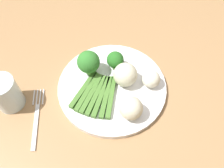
% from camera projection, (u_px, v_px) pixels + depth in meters
% --- Properties ---
extents(ground_plane, '(6.00, 6.00, 0.02)m').
position_uv_depth(ground_plane, '(116.00, 152.00, 1.30)').
color(ground_plane, gray).
extents(dining_table, '(1.34, 1.05, 0.76)m').
position_uv_depth(dining_table, '(119.00, 88.00, 0.74)').
color(dining_table, '#9E754C').
rests_on(dining_table, ground_plane).
extents(plate, '(0.29, 0.29, 0.01)m').
position_uv_depth(plate, '(112.00, 87.00, 0.62)').
color(plate, white).
rests_on(plate, dining_table).
extents(asparagus_bundle, '(0.13, 0.15, 0.01)m').
position_uv_depth(asparagus_bundle, '(97.00, 94.00, 0.59)').
color(asparagus_bundle, '#47752D').
rests_on(asparagus_bundle, plate).
extents(broccoli_outer_edge, '(0.05, 0.05, 0.06)m').
position_uv_depth(broccoli_outer_edge, '(116.00, 61.00, 0.61)').
color(broccoli_outer_edge, '#568E33').
rests_on(broccoli_outer_edge, plate).
extents(broccoli_front, '(0.06, 0.06, 0.07)m').
position_uv_depth(broccoli_front, '(88.00, 62.00, 0.60)').
color(broccoli_front, '#609E3D').
rests_on(broccoli_front, plate).
extents(cauliflower_back_right, '(0.06, 0.06, 0.06)m').
position_uv_depth(cauliflower_back_right, '(131.00, 108.00, 0.54)').
color(cauliflower_back_right, beige).
rests_on(cauliflower_back_right, plate).
extents(cauliflower_near_center, '(0.05, 0.05, 0.05)m').
position_uv_depth(cauliflower_near_center, '(151.00, 79.00, 0.59)').
color(cauliflower_near_center, silver).
rests_on(cauliflower_near_center, plate).
extents(cauliflower_mid, '(0.06, 0.06, 0.06)m').
position_uv_depth(cauliflower_mid, '(125.00, 75.00, 0.59)').
color(cauliflower_mid, beige).
rests_on(cauliflower_mid, plate).
extents(fork, '(0.04, 0.17, 0.00)m').
position_uv_depth(fork, '(37.00, 117.00, 0.57)').
color(fork, silver).
rests_on(fork, dining_table).
extents(water_glass, '(0.07, 0.07, 0.09)m').
position_uv_depth(water_glass, '(6.00, 94.00, 0.56)').
color(water_glass, silver).
rests_on(water_glass, dining_table).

